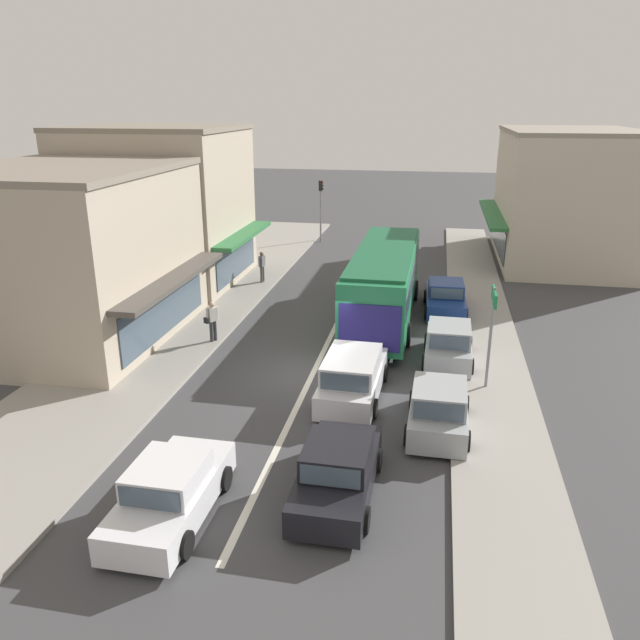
{
  "coord_description": "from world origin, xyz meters",
  "views": [
    {
      "loc": [
        4.02,
        -20.0,
        9.22
      ],
      "look_at": [
        -0.19,
        2.45,
        1.2
      ],
      "focal_mm": 35.0,
      "sensor_mm": 36.0,
      "label": 1
    }
  ],
  "objects_px": {
    "directional_road_sign": "(493,315)",
    "wagon_adjacent_lane_lead": "(353,377)",
    "traffic_light_downstreet": "(321,201)",
    "sedan_queue_gap_filler": "(337,472)",
    "city_bus": "(384,279)",
    "sedan_behind_bus_near": "(171,492)",
    "pedestrian_browsing_midblock": "(262,265)",
    "parked_hatchback_kerb_front": "(439,409)",
    "pedestrian_with_handbag_near": "(212,319)",
    "parked_sedan_kerb_third": "(445,298)",
    "parked_hatchback_kerb_second": "(448,344)"
  },
  "relations": [
    {
      "from": "pedestrian_browsing_midblock",
      "to": "directional_road_sign",
      "type": "bearing_deg",
      "value": -45.42
    },
    {
      "from": "pedestrian_browsing_midblock",
      "to": "traffic_light_downstreet",
      "type": "bearing_deg",
      "value": 84.31
    },
    {
      "from": "parked_hatchback_kerb_second",
      "to": "directional_road_sign",
      "type": "height_order",
      "value": "directional_road_sign"
    },
    {
      "from": "traffic_light_downstreet",
      "to": "sedan_queue_gap_filler",
      "type": "bearing_deg",
      "value": -78.67
    },
    {
      "from": "parked_hatchback_kerb_front",
      "to": "traffic_light_downstreet",
      "type": "distance_m",
      "value": 26.63
    },
    {
      "from": "pedestrian_with_handbag_near",
      "to": "parked_sedan_kerb_third",
      "type": "bearing_deg",
      "value": 32.83
    },
    {
      "from": "sedan_behind_bus_near",
      "to": "parked_sedan_kerb_third",
      "type": "xyz_separation_m",
      "value": [
        6.3,
        16.59,
        0.0
      ]
    },
    {
      "from": "parked_sedan_kerb_third",
      "to": "sedan_behind_bus_near",
      "type": "bearing_deg",
      "value": -110.8
    },
    {
      "from": "directional_road_sign",
      "to": "pedestrian_browsing_midblock",
      "type": "bearing_deg",
      "value": 134.58
    },
    {
      "from": "wagon_adjacent_lane_lead",
      "to": "pedestrian_browsing_midblock",
      "type": "bearing_deg",
      "value": 117.7
    },
    {
      "from": "wagon_adjacent_lane_lead",
      "to": "pedestrian_browsing_midblock",
      "type": "relative_size",
      "value": 2.79
    },
    {
      "from": "city_bus",
      "to": "sedan_behind_bus_near",
      "type": "height_order",
      "value": "city_bus"
    },
    {
      "from": "sedan_behind_bus_near",
      "to": "pedestrian_browsing_midblock",
      "type": "height_order",
      "value": "pedestrian_browsing_midblock"
    },
    {
      "from": "sedan_behind_bus_near",
      "to": "pedestrian_browsing_midblock",
      "type": "relative_size",
      "value": 2.59
    },
    {
      "from": "city_bus",
      "to": "traffic_light_downstreet",
      "type": "height_order",
      "value": "traffic_light_downstreet"
    },
    {
      "from": "sedan_queue_gap_filler",
      "to": "parked_hatchback_kerb_front",
      "type": "xyz_separation_m",
      "value": [
        2.41,
        3.73,
        0.05
      ]
    },
    {
      "from": "directional_road_sign",
      "to": "pedestrian_browsing_midblock",
      "type": "relative_size",
      "value": 2.21
    },
    {
      "from": "parked_sedan_kerb_third",
      "to": "traffic_light_downstreet",
      "type": "bearing_deg",
      "value": 121.2
    },
    {
      "from": "sedan_queue_gap_filler",
      "to": "pedestrian_browsing_midblock",
      "type": "xyz_separation_m",
      "value": [
        -6.91,
        17.91,
        0.4
      ]
    },
    {
      "from": "sedan_queue_gap_filler",
      "to": "parked_sedan_kerb_third",
      "type": "xyz_separation_m",
      "value": [
        2.63,
        15.04,
        0.0
      ]
    },
    {
      "from": "sedan_behind_bus_near",
      "to": "parked_hatchback_kerb_front",
      "type": "height_order",
      "value": "parked_hatchback_kerb_front"
    },
    {
      "from": "parked_hatchback_kerb_second",
      "to": "parked_hatchback_kerb_front",
      "type": "bearing_deg",
      "value": -93.46
    },
    {
      "from": "sedan_queue_gap_filler",
      "to": "wagon_adjacent_lane_lead",
      "type": "bearing_deg",
      "value": 93.86
    },
    {
      "from": "parked_hatchback_kerb_front",
      "to": "pedestrian_with_handbag_near",
      "type": "distance_m",
      "value": 10.44
    },
    {
      "from": "directional_road_sign",
      "to": "parked_hatchback_kerb_second",
      "type": "bearing_deg",
      "value": 120.1
    },
    {
      "from": "parked_hatchback_kerb_front",
      "to": "traffic_light_downstreet",
      "type": "relative_size",
      "value": 0.89
    },
    {
      "from": "sedan_queue_gap_filler",
      "to": "pedestrian_browsing_midblock",
      "type": "relative_size",
      "value": 2.59
    },
    {
      "from": "pedestrian_with_handbag_near",
      "to": "sedan_queue_gap_filler",
      "type": "bearing_deg",
      "value": -54.57
    },
    {
      "from": "sedan_behind_bus_near",
      "to": "parked_sedan_kerb_third",
      "type": "distance_m",
      "value": 17.75
    },
    {
      "from": "sedan_queue_gap_filler",
      "to": "parked_sedan_kerb_third",
      "type": "bearing_deg",
      "value": 80.09
    },
    {
      "from": "pedestrian_browsing_midblock",
      "to": "sedan_queue_gap_filler",
      "type": "bearing_deg",
      "value": -68.9
    },
    {
      "from": "wagon_adjacent_lane_lead",
      "to": "directional_road_sign",
      "type": "bearing_deg",
      "value": 17.84
    },
    {
      "from": "city_bus",
      "to": "traffic_light_downstreet",
      "type": "xyz_separation_m",
      "value": [
        -5.73,
        15.65,
        0.97
      ]
    },
    {
      "from": "sedan_behind_bus_near",
      "to": "sedan_queue_gap_filler",
      "type": "distance_m",
      "value": 3.99
    },
    {
      "from": "traffic_light_downstreet",
      "to": "pedestrian_browsing_midblock",
      "type": "xyz_separation_m",
      "value": [
        -1.1,
        -11.07,
        -1.79
      ]
    },
    {
      "from": "wagon_adjacent_lane_lead",
      "to": "traffic_light_downstreet",
      "type": "distance_m",
      "value": 24.24
    },
    {
      "from": "wagon_adjacent_lane_lead",
      "to": "traffic_light_downstreet",
      "type": "relative_size",
      "value": 1.08
    },
    {
      "from": "directional_road_sign",
      "to": "wagon_adjacent_lane_lead",
      "type": "bearing_deg",
      "value": -162.16
    },
    {
      "from": "sedan_queue_gap_filler",
      "to": "directional_road_sign",
      "type": "relative_size",
      "value": 1.17
    },
    {
      "from": "parked_hatchback_kerb_front",
      "to": "pedestrian_browsing_midblock",
      "type": "bearing_deg",
      "value": 123.33
    },
    {
      "from": "traffic_light_downstreet",
      "to": "pedestrian_with_handbag_near",
      "type": "xyz_separation_m",
      "value": [
        -0.7,
        -19.83,
        -1.79
      ]
    },
    {
      "from": "city_bus",
      "to": "pedestrian_with_handbag_near",
      "type": "bearing_deg",
      "value": -146.95
    },
    {
      "from": "wagon_adjacent_lane_lead",
      "to": "sedan_behind_bus_near",
      "type": "bearing_deg",
      "value": -115.31
    },
    {
      "from": "wagon_adjacent_lane_lead",
      "to": "parked_hatchback_kerb_front",
      "type": "bearing_deg",
      "value": -31.64
    },
    {
      "from": "traffic_light_downstreet",
      "to": "parked_hatchback_kerb_second",
      "type": "bearing_deg",
      "value": -66.84
    },
    {
      "from": "traffic_light_downstreet",
      "to": "parked_sedan_kerb_third",
      "type": "bearing_deg",
      "value": -58.8
    },
    {
      "from": "sedan_queue_gap_filler",
      "to": "pedestrian_with_handbag_near",
      "type": "bearing_deg",
      "value": 125.43
    },
    {
      "from": "city_bus",
      "to": "pedestrian_with_handbag_near",
      "type": "relative_size",
      "value": 6.67
    },
    {
      "from": "sedan_behind_bus_near",
      "to": "parked_hatchback_kerb_second",
      "type": "relative_size",
      "value": 1.13
    },
    {
      "from": "sedan_queue_gap_filler",
      "to": "parked_hatchback_kerb_front",
      "type": "height_order",
      "value": "parked_hatchback_kerb_front"
    }
  ]
}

